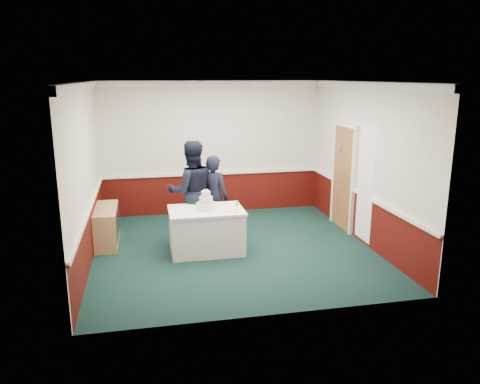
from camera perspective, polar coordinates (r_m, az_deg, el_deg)
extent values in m
plane|color=#14312A|center=(8.66, -0.81, -6.96)|extent=(5.00, 5.00, 0.00)
cube|color=silver|center=(10.65, -3.39, 5.34)|extent=(5.00, 0.05, 3.00)
cube|color=silver|center=(8.16, -18.19, 2.00)|extent=(0.05, 5.00, 3.00)
cube|color=silver|center=(9.04, 14.77, 3.35)|extent=(0.05, 5.00, 3.00)
cube|color=white|center=(8.09, -0.89, 13.13)|extent=(5.00, 5.00, 0.05)
cube|color=#430C09|center=(10.86, -3.32, -0.14)|extent=(5.00, 0.02, 0.90)
cube|color=white|center=(10.75, -3.34, 2.28)|extent=(4.98, 0.05, 0.06)
cube|color=white|center=(10.52, -3.49, 13.05)|extent=(5.00, 0.08, 0.12)
cube|color=brown|center=(9.83, 12.51, 1.64)|extent=(0.05, 0.90, 2.10)
cube|color=#234799|center=(9.85, 12.17, 5.05)|extent=(0.01, 0.12, 0.12)
cube|color=white|center=(8.85, 15.04, 1.14)|extent=(0.02, 0.60, 2.20)
cube|color=tan|center=(9.17, -15.94, -3.99)|extent=(0.40, 1.20, 0.70)
cube|color=black|center=(9.14, -14.68, -3.64)|extent=(0.01, 1.00, 0.50)
cube|color=white|center=(8.46, -4.10, -4.79)|extent=(1.28, 0.88, 0.76)
cube|color=white|center=(8.34, -4.15, -2.25)|extent=(1.32, 0.92, 0.04)
cylinder|color=white|center=(8.32, -4.16, -1.72)|extent=(0.34, 0.34, 0.12)
cylinder|color=silver|center=(8.33, -4.15, -2.03)|extent=(0.35, 0.35, 0.03)
cylinder|color=white|center=(8.29, -4.17, -0.95)|extent=(0.24, 0.24, 0.11)
cylinder|color=silver|center=(8.30, -4.17, -1.24)|extent=(0.25, 0.25, 0.02)
cylinder|color=white|center=(8.26, -4.19, -0.25)|extent=(0.16, 0.16, 0.10)
cylinder|color=silver|center=(8.27, -4.18, -0.51)|extent=(0.17, 0.17, 0.02)
sphere|color=#EDE5C9|center=(8.24, -4.20, 0.20)|extent=(0.03, 0.03, 0.03)
sphere|color=#EDE5C9|center=(8.26, -4.02, 0.24)|extent=(0.03, 0.03, 0.03)
sphere|color=#EDE5C9|center=(8.27, -4.36, 0.24)|extent=(0.03, 0.03, 0.03)
sphere|color=#EDE5C9|center=(8.22, -4.05, 0.17)|extent=(0.03, 0.03, 0.03)
sphere|color=#EDE5C9|center=(8.23, -4.36, 0.17)|extent=(0.03, 0.03, 0.03)
cube|color=silver|center=(8.14, -4.17, -2.49)|extent=(0.07, 0.22, 0.00)
cylinder|color=silver|center=(8.15, -0.40, -2.44)|extent=(0.05, 0.05, 0.01)
cylinder|color=silver|center=(8.13, -0.40, -2.12)|extent=(0.01, 0.01, 0.09)
cylinder|color=silver|center=(8.10, -0.40, -1.44)|extent=(0.04, 0.04, 0.11)
imported|color=black|center=(8.93, -5.91, 0.10)|extent=(1.00, 0.81, 1.93)
imported|color=black|center=(9.05, -3.23, -0.60)|extent=(0.71, 0.66, 1.64)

